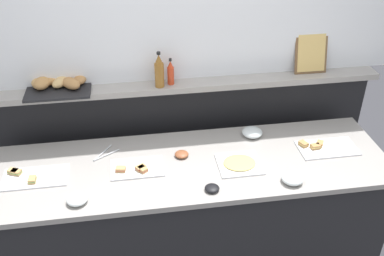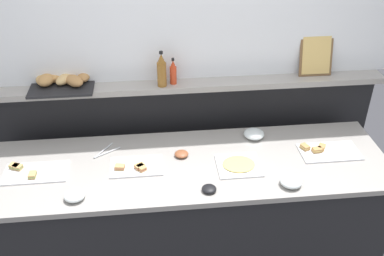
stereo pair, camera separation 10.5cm
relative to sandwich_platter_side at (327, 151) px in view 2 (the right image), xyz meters
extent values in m
plane|color=#38383D|center=(-0.86, 0.57, -0.93)|extent=(12.00, 12.00, 0.00)
cube|color=black|center=(-0.86, -0.03, -0.49)|extent=(2.38, 0.68, 0.89)
cube|color=gray|center=(-0.86, -0.03, -0.03)|extent=(2.42, 0.72, 0.03)
cube|color=black|center=(-0.86, 0.51, -0.33)|extent=(2.70, 0.08, 1.20)
cube|color=gray|center=(-0.86, 0.46, 0.29)|extent=(2.70, 0.22, 0.04)
cube|color=silver|center=(0.02, -0.01, 0.00)|extent=(0.37, 0.20, 0.01)
cube|color=#B7844C|center=(-0.13, 0.04, 0.01)|extent=(0.06, 0.07, 0.01)
cube|color=#E5C666|center=(-0.13, 0.04, 0.01)|extent=(0.06, 0.07, 0.01)
cube|color=#B7844C|center=(-0.13, 0.04, 0.02)|extent=(0.06, 0.07, 0.01)
cube|color=#B7844C|center=(-0.02, 0.03, 0.01)|extent=(0.06, 0.07, 0.01)
cube|color=#E5C666|center=(-0.02, 0.03, 0.01)|extent=(0.06, 0.07, 0.01)
cube|color=#B7844C|center=(-0.02, 0.03, 0.02)|extent=(0.06, 0.07, 0.01)
cube|color=#B7844C|center=(-0.06, 0.00, 0.01)|extent=(0.06, 0.04, 0.01)
cube|color=#E5C666|center=(-0.06, 0.00, 0.01)|extent=(0.06, 0.04, 0.01)
cube|color=#B7844C|center=(-0.06, 0.00, 0.02)|extent=(0.06, 0.04, 0.01)
cube|color=silver|center=(-1.18, -0.03, 0.00)|extent=(0.31, 0.20, 0.01)
cube|color=tan|center=(-1.28, -0.05, 0.01)|extent=(0.06, 0.05, 0.01)
cube|color=#B24738|center=(-1.28, -0.05, 0.01)|extent=(0.06, 0.05, 0.01)
cube|color=tan|center=(-1.28, -0.05, 0.02)|extent=(0.06, 0.05, 0.01)
cube|color=tan|center=(-1.15, -0.07, 0.01)|extent=(0.06, 0.07, 0.01)
cube|color=#B24738|center=(-1.15, -0.07, 0.01)|extent=(0.06, 0.07, 0.01)
cube|color=tan|center=(-1.15, -0.07, 0.02)|extent=(0.06, 0.07, 0.01)
cube|color=tan|center=(-1.16, -0.05, 0.01)|extent=(0.07, 0.06, 0.01)
cube|color=#B24738|center=(-1.16, -0.05, 0.01)|extent=(0.07, 0.06, 0.01)
cube|color=tan|center=(-1.16, -0.05, 0.02)|extent=(0.07, 0.06, 0.01)
cube|color=silver|center=(-1.77, -0.02, 0.00)|extent=(0.37, 0.20, 0.01)
cube|color=tan|center=(-1.90, 0.03, 0.01)|extent=(0.07, 0.06, 0.01)
cube|color=#66994C|center=(-1.90, 0.03, 0.01)|extent=(0.07, 0.06, 0.01)
cube|color=tan|center=(-1.90, 0.03, 0.02)|extent=(0.07, 0.06, 0.01)
cube|color=tan|center=(-1.78, -0.07, 0.01)|extent=(0.04, 0.06, 0.01)
cube|color=#66994C|center=(-1.78, -0.07, 0.01)|extent=(0.04, 0.06, 0.01)
cube|color=tan|center=(-1.78, -0.07, 0.02)|extent=(0.04, 0.06, 0.01)
cube|color=tan|center=(-1.88, 0.02, 0.01)|extent=(0.07, 0.06, 0.01)
cube|color=#66994C|center=(-1.88, 0.02, 0.01)|extent=(0.07, 0.06, 0.01)
cube|color=tan|center=(-1.88, 0.02, 0.02)|extent=(0.07, 0.06, 0.01)
cube|color=white|center=(-0.57, -0.08, 0.00)|extent=(0.26, 0.24, 0.01)
ellipsoid|color=#E5C666|center=(-0.57, -0.08, 0.01)|extent=(0.20, 0.17, 0.01)
ellipsoid|color=silver|center=(-1.51, -0.27, 0.01)|extent=(0.11, 0.11, 0.05)
ellipsoid|color=white|center=(-1.51, -0.27, 0.01)|extent=(0.09, 0.09, 0.03)
ellipsoid|color=silver|center=(-0.32, -0.28, 0.02)|extent=(0.13, 0.13, 0.05)
ellipsoid|color=white|center=(-0.32, -0.28, 0.01)|extent=(0.10, 0.10, 0.03)
ellipsoid|color=silver|center=(-0.42, 0.21, 0.02)|extent=(0.13, 0.13, 0.05)
ellipsoid|color=#E5CC66|center=(-0.42, 0.21, 0.01)|extent=(0.11, 0.11, 0.03)
ellipsoid|color=brown|center=(-0.91, 0.06, 0.01)|extent=(0.09, 0.09, 0.03)
ellipsoid|color=black|center=(-0.78, -0.29, 0.01)|extent=(0.08, 0.08, 0.03)
cylinder|color=#B7BABF|center=(-1.39, 0.16, 0.00)|extent=(0.11, 0.15, 0.01)
cylinder|color=#B7BABF|center=(-1.36, 0.14, 0.00)|extent=(0.16, 0.10, 0.01)
sphere|color=#B7BABF|center=(-1.44, 0.09, 0.00)|extent=(0.01, 0.01, 0.01)
cylinder|color=red|center=(-0.92, 0.43, 0.36)|extent=(0.04, 0.04, 0.12)
cone|color=red|center=(-0.92, 0.43, 0.44)|extent=(0.04, 0.04, 0.04)
cylinder|color=black|center=(-0.92, 0.43, 0.47)|extent=(0.02, 0.02, 0.02)
cylinder|color=#8E5B23|center=(-1.00, 0.40, 0.39)|extent=(0.06, 0.06, 0.16)
cone|color=#8E5B23|center=(-1.00, 0.40, 0.50)|extent=(0.05, 0.05, 0.06)
cylinder|color=black|center=(-1.00, 0.40, 0.53)|extent=(0.02, 0.02, 0.02)
cube|color=black|center=(-1.63, 0.43, 0.31)|extent=(0.40, 0.26, 0.02)
ellipsoid|color=tan|center=(-1.75, 0.47, 0.35)|extent=(0.13, 0.15, 0.06)
ellipsoid|color=#AD7A47|center=(-1.55, 0.44, 0.35)|extent=(0.16, 0.18, 0.06)
ellipsoid|color=#B7844C|center=(-1.70, 0.49, 0.35)|extent=(0.17, 0.13, 0.05)
ellipsoid|color=#B7844C|center=(-1.73, 0.46, 0.36)|extent=(0.12, 0.15, 0.07)
ellipsoid|color=#AD7A47|center=(-1.50, 0.51, 0.35)|extent=(0.08, 0.15, 0.06)
ellipsoid|color=tan|center=(-1.61, 0.48, 0.35)|extent=(0.15, 0.18, 0.06)
cube|color=brown|center=(0.03, 0.47, 0.44)|extent=(0.22, 0.08, 0.27)
cube|color=#E0B766|center=(0.03, 0.47, 0.44)|extent=(0.19, 0.06, 0.24)
camera|label=1|loc=(-1.18, -2.13, 1.60)|focal=41.21mm
camera|label=2|loc=(-1.07, -2.14, 1.60)|focal=41.21mm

